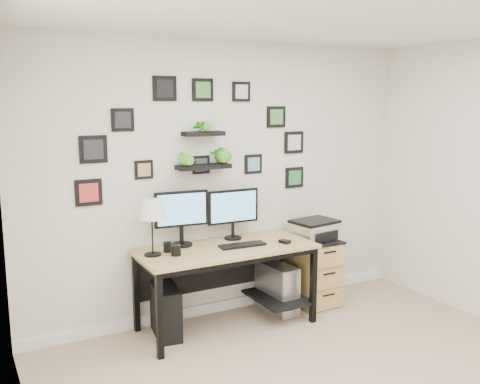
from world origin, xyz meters
TOP-DOWN VIEW (x-y plane):
  - room at (0.00, 1.98)m, footprint 4.00×4.00m
  - desk at (-0.18, 1.67)m, footprint 1.60×0.70m
  - monitor_left at (-0.55, 1.86)m, footprint 0.49×0.21m
  - monitor_right at (-0.03, 1.85)m, footprint 0.51×0.17m
  - keyboard at (-0.07, 1.59)m, footprint 0.43×0.16m
  - mouse at (0.32, 1.49)m, footprint 0.09×0.12m
  - table_lamp at (-0.88, 1.70)m, footprint 0.24×0.24m
  - mug at (-0.71, 1.60)m, footprint 0.08×0.08m
  - pen_cup at (-0.73, 1.73)m, footprint 0.07×0.07m
  - pc_tower_black at (-0.77, 1.72)m, footprint 0.26×0.47m
  - pc_tower_grey at (0.38, 1.71)m, footprint 0.24×0.49m
  - file_cabinet at (0.82, 1.72)m, footprint 0.43×0.53m
  - printer at (0.83, 1.72)m, footprint 0.47×0.40m
  - wall_decor at (-0.29, 1.93)m, footprint 2.30×0.18m

SIDE VIEW (x-z plane):
  - room at x=0.00m, z-range -1.95..2.05m
  - pc_tower_black at x=-0.77m, z-range 0.00..0.44m
  - pc_tower_grey at x=0.38m, z-range 0.00..0.48m
  - file_cabinet at x=0.82m, z-range 0.00..0.67m
  - desk at x=-0.18m, z-range 0.25..1.00m
  - keyboard at x=-0.07m, z-range 0.75..0.77m
  - mouse at x=0.32m, z-range 0.75..0.78m
  - printer at x=0.83m, z-range 0.67..0.87m
  - pen_cup at x=-0.73m, z-range 0.75..0.84m
  - mug at x=-0.71m, z-range 0.75..0.84m
  - monitor_right at x=-0.03m, z-range 0.79..1.27m
  - monitor_left at x=-0.55m, z-range 0.79..1.29m
  - table_lamp at x=-0.88m, z-range 0.90..1.38m
  - wall_decor at x=-0.29m, z-range 1.11..2.21m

